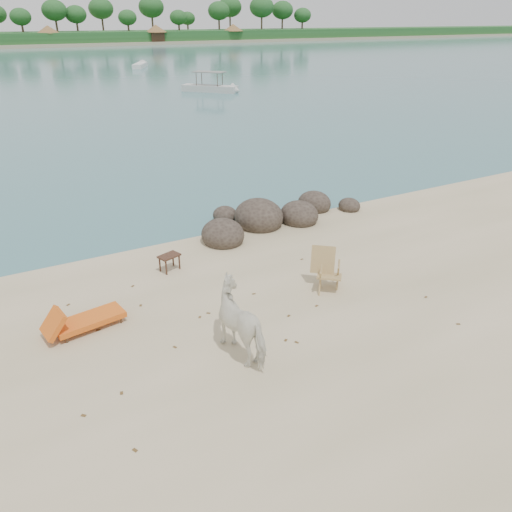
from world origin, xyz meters
The scene contains 8 objects.
boulders centered at (3.20, 5.84, 0.24)m, with size 6.47×3.02×1.24m.
cow centered at (-0.97, -0.25, 0.76)m, with size 0.82×1.80×1.52m, color white.
side_table centered at (-1.08, 4.13, 0.24)m, with size 0.58×0.38×0.47m, color black, non-canonical shape.
lounge_chair centered at (-3.70, 2.29, 0.29)m, with size 1.96×0.69×0.59m, color #EB511B, non-canonical shape.
deck_chair centered at (2.23, 1.10, 0.54)m, with size 0.69×0.76×1.08m, color tan, non-canonical shape.
boat_mid centered at (15.39, 38.29, 1.50)m, with size 6.15×1.38×3.00m, color beige, non-canonical shape.
boat_far centered at (17.06, 66.45, 0.34)m, with size 5.90×1.33×0.68m, color silver, non-canonical shape.
dead_leaves centered at (-0.87, 0.86, 0.01)m, with size 8.72×5.66×0.00m.
Camera 1 is at (-5.01, -8.08, 6.53)m, focal length 35.00 mm.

